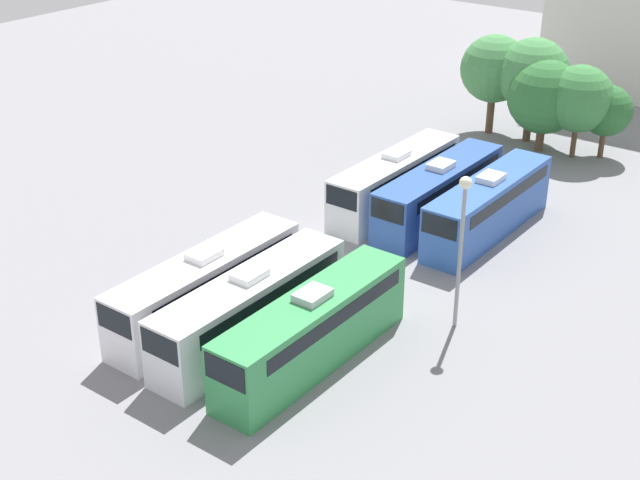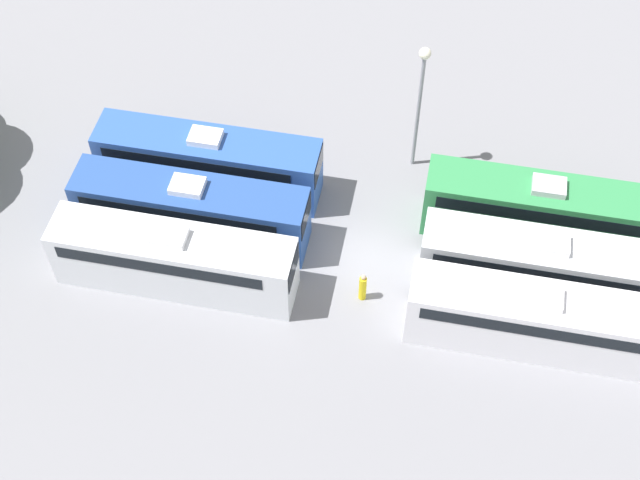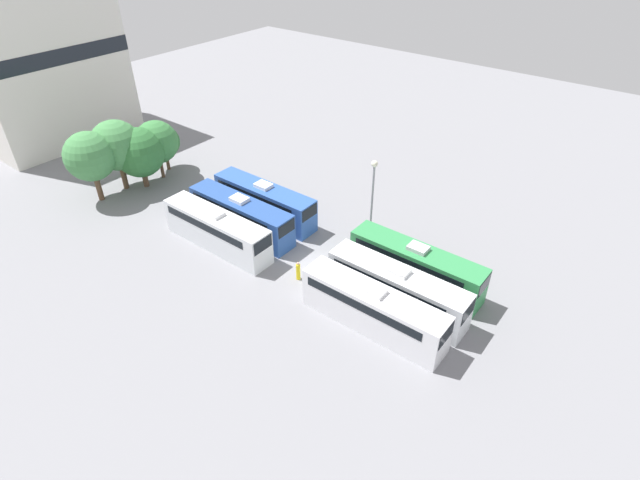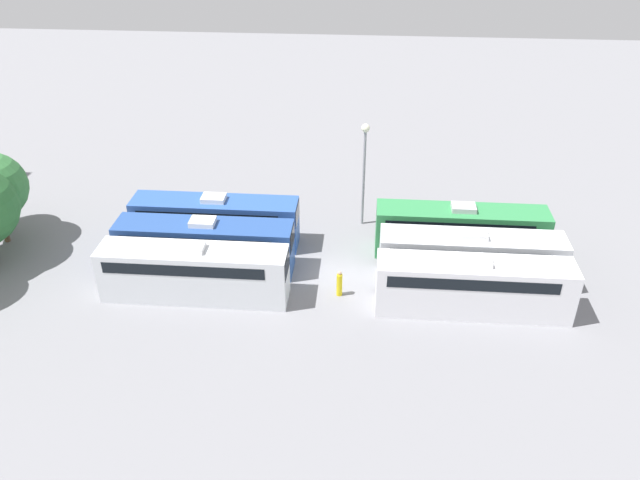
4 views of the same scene
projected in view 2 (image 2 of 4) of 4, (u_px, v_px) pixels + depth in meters
The scene contains 9 objects.
ground_plane at pixel (361, 259), 43.98m from camera, with size 133.71×133.71×0.00m, color gray.
bus_0 at pixel (536, 319), 39.59m from camera, with size 2.48×11.51×3.73m.
bus_1 at pixel (544, 266), 41.42m from camera, with size 2.48×11.51×3.73m.
bus_2 at pixel (541, 209), 43.54m from camera, with size 2.48×11.51×3.73m.
bus_3 at pixel (173, 259), 41.67m from camera, with size 2.48×11.51×3.73m.
bus_4 at pixel (191, 209), 43.55m from camera, with size 2.48×11.51×3.73m.
bus_5 at pixel (208, 161), 45.54m from camera, with size 2.48×11.51×3.73m.
worker_person at pixel (363, 287), 41.91m from camera, with size 0.36×0.36×1.77m.
light_pole at pixel (421, 89), 43.78m from camera, with size 0.60×0.60×7.85m.
Camera 2 is at (-26.30, -3.14, 35.18)m, focal length 50.00 mm.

